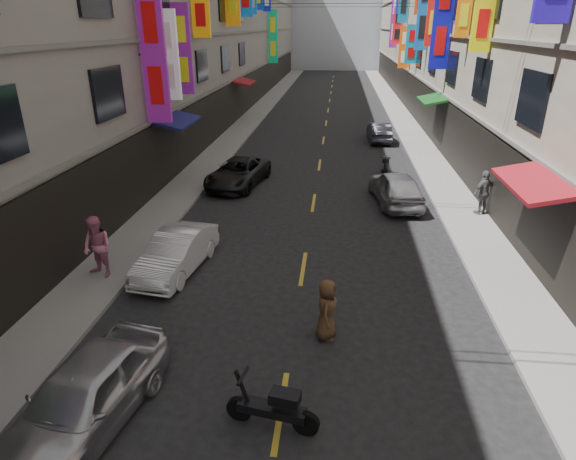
% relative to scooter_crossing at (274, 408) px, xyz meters
% --- Properties ---
extents(sidewalk_left, '(2.00, 90.00, 0.12)m').
position_rel_scooter_crossing_xyz_m(sidewalk_left, '(-5.92, 30.41, -0.38)').
color(sidewalk_left, slate).
rests_on(sidewalk_left, ground).
extents(sidewalk_right, '(2.00, 90.00, 0.12)m').
position_rel_scooter_crossing_xyz_m(sidewalk_right, '(6.08, 30.41, -0.38)').
color(sidewalk_right, slate).
rests_on(sidewalk_right, ground).
extents(street_awnings, '(13.99, 35.20, 0.41)m').
position_rel_scooter_crossing_xyz_m(street_awnings, '(-1.18, 14.41, 2.56)').
color(street_awnings, '#185215').
rests_on(street_awnings, ground).
extents(lane_markings, '(0.12, 80.20, 0.01)m').
position_rel_scooter_crossing_xyz_m(lane_markings, '(0.08, 27.41, -0.44)').
color(lane_markings, gold).
rests_on(lane_markings, ground).
extents(scooter_crossing, '(1.79, 0.62, 1.14)m').
position_rel_scooter_crossing_xyz_m(scooter_crossing, '(0.00, 0.00, 0.00)').
color(scooter_crossing, black).
rests_on(scooter_crossing, ground).
extents(scooter_far_right, '(0.57, 1.80, 1.14)m').
position_rel_scooter_crossing_xyz_m(scooter_far_right, '(3.42, 16.79, 0.00)').
color(scooter_far_right, black).
rests_on(scooter_far_right, ground).
extents(car_left_near, '(2.30, 4.26, 1.38)m').
position_rel_scooter_crossing_xyz_m(car_left_near, '(-3.45, -0.33, 0.25)').
color(car_left_near, silver).
rests_on(car_left_near, ground).
extents(car_left_mid, '(1.80, 3.88, 1.23)m').
position_rel_scooter_crossing_xyz_m(car_left_mid, '(-3.73, 5.87, 0.17)').
color(car_left_mid, silver).
rests_on(car_left_mid, ground).
extents(car_left_far, '(2.77, 4.70, 1.23)m').
position_rel_scooter_crossing_xyz_m(car_left_far, '(-3.55, 14.45, 0.17)').
color(car_left_far, black).
rests_on(car_left_far, ground).
extents(car_right_mid, '(2.21, 4.32, 1.41)m').
position_rel_scooter_crossing_xyz_m(car_right_mid, '(3.48, 12.68, 0.26)').
color(car_right_mid, '#A8A8AC').
rests_on(car_right_mid, ground).
extents(car_right_far, '(1.42, 3.70, 1.20)m').
position_rel_scooter_crossing_xyz_m(car_right_far, '(3.63, 24.50, 0.16)').
color(car_right_far, '#292830').
rests_on(car_right_far, ground).
extents(pedestrian_lfar, '(1.07, 0.92, 1.84)m').
position_rel_scooter_crossing_xyz_m(pedestrian_lfar, '(-5.80, 5.13, 0.60)').
color(pedestrian_lfar, '#C96A8B').
rests_on(pedestrian_lfar, sidewalk_left).
extents(pedestrian_rfar, '(1.17, 1.03, 1.74)m').
position_rel_scooter_crossing_xyz_m(pedestrian_rfar, '(6.68, 11.50, 0.55)').
color(pedestrian_rfar, '#5B5B5D').
rests_on(pedestrian_rfar, sidewalk_right).
extents(pedestrian_crossing, '(0.59, 0.81, 1.54)m').
position_rel_scooter_crossing_xyz_m(pedestrian_crossing, '(0.89, 2.92, 0.33)').
color(pedestrian_crossing, '#4F351F').
rests_on(pedestrian_crossing, ground).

